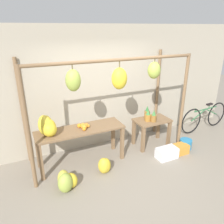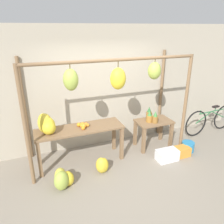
{
  "view_description": "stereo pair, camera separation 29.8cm",
  "coord_description": "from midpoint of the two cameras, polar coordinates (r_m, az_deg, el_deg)",
  "views": [
    {
      "loc": [
        -1.77,
        -2.93,
        2.74
      ],
      "look_at": [
        0.07,
        0.96,
        1.05
      ],
      "focal_mm": 35.0,
      "sensor_mm": 36.0,
      "label": 1
    },
    {
      "loc": [
        -1.49,
        -3.05,
        2.74
      ],
      "look_at": [
        0.07,
        0.96,
        1.05
      ],
      "focal_mm": 35.0,
      "sensor_mm": 36.0,
      "label": 2
    }
  ],
  "objects": [
    {
      "name": "display_table_main",
      "position": [
        4.56,
        -10.09,
        -5.85
      ],
      "size": [
        1.8,
        0.55,
        0.8
      ],
      "color": "brown",
      "rests_on": "ground_plane"
    },
    {
      "name": "fruit_crate_white",
      "position": [
        5.03,
        12.47,
        -10.47
      ],
      "size": [
        0.47,
        0.27,
        0.24
      ],
      "color": "silver",
      "rests_on": "ground_plane"
    },
    {
      "name": "display_table_side",
      "position": [
        5.32,
        8.76,
        -3.55
      ],
      "size": [
        0.84,
        0.52,
        0.67
      ],
      "color": "brown",
      "rests_on": "ground_plane"
    },
    {
      "name": "banana_pile_ground_left",
      "position": [
        4.19,
        -13.92,
        -17.1
      ],
      "size": [
        0.47,
        0.5,
        0.37
      ],
      "color": "yellow",
      "rests_on": "ground_plane"
    },
    {
      "name": "pineapple_cluster",
      "position": [
        5.18,
        8.05,
        -0.82
      ],
      "size": [
        0.24,
        0.38,
        0.32
      ],
      "color": "olive",
      "rests_on": "display_table_side"
    },
    {
      "name": "parked_bicycle",
      "position": [
        6.58,
        21.82,
        -1.24
      ],
      "size": [
        1.75,
        0.16,
        0.75
      ],
      "color": "black",
      "rests_on": "ground_plane"
    },
    {
      "name": "banana_pile_on_table",
      "position": [
        4.35,
        -18.56,
        -3.65
      ],
      "size": [
        0.42,
        0.49,
        0.4
      ],
      "color": "yellow",
      "rests_on": "display_table_main"
    },
    {
      "name": "banana_pile_ground_right",
      "position": [
        4.46,
        -3.92,
        -13.82
      ],
      "size": [
        0.33,
        0.31,
        0.34
      ],
      "color": "yellow",
      "rests_on": "ground_plane"
    },
    {
      "name": "fruit_crate_purple",
      "position": [
        5.27,
        15.55,
        -9.4
      ],
      "size": [
        0.42,
        0.25,
        0.22
      ],
      "color": "orange",
      "rests_on": "ground_plane"
    },
    {
      "name": "blue_bucket",
      "position": [
        5.52,
        17.22,
        -8.01
      ],
      "size": [
        0.28,
        0.28,
        0.23
      ],
      "color": "teal",
      "rests_on": "ground_plane"
    },
    {
      "name": "stall_awning",
      "position": [
        4.21,
        -1.71,
        6.53
      ],
      "size": [
        3.37,
        1.12,
        2.22
      ],
      "color": "brown",
      "rests_on": "ground_plane"
    },
    {
      "name": "ground_plane",
      "position": [
        4.37,
        2.78,
        -17.43
      ],
      "size": [
        20.0,
        20.0,
        0.0
      ],
      "primitive_type": "plane",
      "color": "gray"
    },
    {
      "name": "orange_pile",
      "position": [
        4.5,
        -9.23,
        -3.74
      ],
      "size": [
        0.25,
        0.26,
        0.09
      ],
      "color": "orange",
      "rests_on": "display_table_main"
    },
    {
      "name": "shop_wall_back",
      "position": [
        5.08,
        -5.6,
        6.05
      ],
      "size": [
        8.0,
        0.08,
        2.8
      ],
      "color": "#B2A893",
      "rests_on": "ground_plane"
    }
  ]
}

